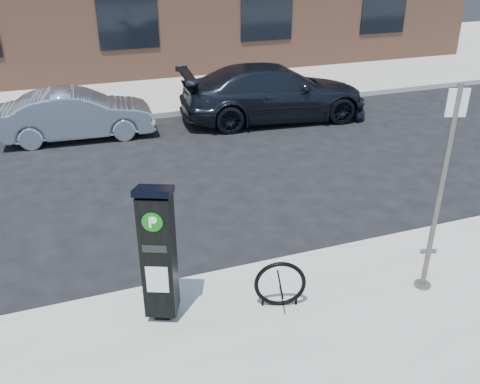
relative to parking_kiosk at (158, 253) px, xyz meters
name	(u,v)px	position (x,y,z in m)	size (l,w,h in m)	color
ground	(266,270)	(1.71, 0.66, -1.10)	(120.00, 120.00, 0.00)	black
sidewalk_far	(125,71)	(1.71, 14.66, -1.02)	(60.00, 12.00, 0.15)	gray
curb_near	(267,267)	(1.71, 0.64, -1.02)	(60.00, 0.12, 0.16)	#9E9B93
curb_far	(157,115)	(1.71, 8.68, -1.02)	(60.00, 0.12, 0.16)	#9E9B93
parking_kiosk	(158,253)	(0.00, 0.00, 0.00)	(0.54, 0.51, 1.85)	black
sign_pole	(440,195)	(3.53, -0.63, 0.47)	(0.25, 0.23, 2.85)	#4C4743
bike_rack	(280,284)	(1.48, -0.32, -0.62)	(0.66, 0.26, 0.68)	black
car_silver	(77,114)	(-0.46, 7.73, -0.48)	(1.30, 3.73, 1.23)	#899EAE
car_dark	(274,93)	(4.79, 7.46, -0.34)	(2.12, 5.22, 1.51)	black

